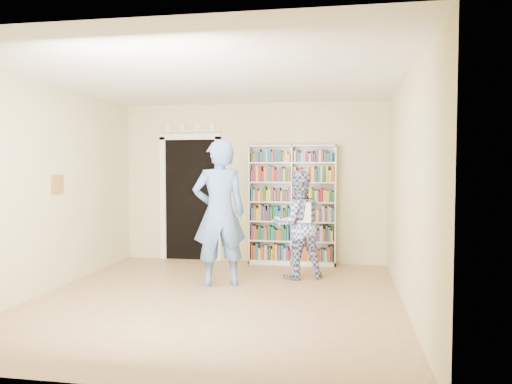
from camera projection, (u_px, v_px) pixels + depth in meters
floor at (216, 299)px, 6.15m from camera, size 5.00×5.00×0.00m
ceiling at (215, 78)px, 6.01m from camera, size 5.00×5.00×0.00m
wall_back at (253, 183)px, 8.54m from camera, size 4.50×0.00×4.50m
wall_left at (48, 189)px, 6.47m from camera, size 0.00×5.00×5.00m
wall_right at (407, 192)px, 5.69m from camera, size 0.00×5.00×5.00m
bookshelf at (292, 205)px, 8.28m from camera, size 1.44×0.27×1.98m
doorway at (191, 192)px, 8.72m from camera, size 1.10×0.08×2.43m
wall_art at (58, 184)px, 6.66m from camera, size 0.03×0.25×0.25m
man_blue at (219, 213)px, 6.81m from camera, size 0.86×0.72×2.00m
man_plaid at (298, 225)px, 7.28m from camera, size 0.93×0.84×1.57m
paper_sheet at (304, 213)px, 7.05m from camera, size 0.20×0.05×0.29m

